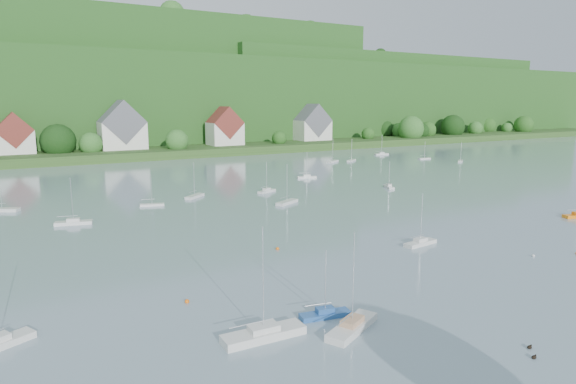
{
  "coord_description": "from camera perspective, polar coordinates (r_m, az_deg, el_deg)",
  "views": [
    {
      "loc": [
        -34.51,
        -1.57,
        20.04
      ],
      "look_at": [
        10.06,
        75.0,
        4.0
      ],
      "focal_mm": 30.91,
      "sensor_mm": 36.0,
      "label": 1
    }
  ],
  "objects": [
    {
      "name": "far_shore_strip",
      "position": [
        205.34,
        -20.46,
        4.44
      ],
      "size": [
        600.0,
        60.0,
        3.0
      ],
      "primitive_type": "cube",
      "color": "#28491B",
      "rests_on": "ground"
    },
    {
      "name": "forested_ridge",
      "position": [
        272.4,
        -23.21,
        10.05
      ],
      "size": [
        620.0,
        181.22,
        69.89
      ],
      "color": "#1B4516",
      "rests_on": "ground"
    },
    {
      "name": "village_building_1",
      "position": [
        190.96,
        -28.94,
        5.6
      ],
      "size": [
        12.0,
        9.36,
        14.0
      ],
      "color": "silver",
      "rests_on": "far_shore_strip"
    },
    {
      "name": "village_building_2",
      "position": [
        193.89,
        -18.54,
        6.85
      ],
      "size": [
        16.0,
        11.44,
        18.0
      ],
      "color": "silver",
      "rests_on": "far_shore_strip"
    },
    {
      "name": "village_building_3",
      "position": [
        204.0,
        -7.28,
        7.2
      ],
      "size": [
        13.0,
        10.4,
        15.5
      ],
      "color": "silver",
      "rests_on": "far_shore_strip"
    },
    {
      "name": "village_building_4",
      "position": [
        228.72,
        2.84,
        7.63
      ],
      "size": [
        15.0,
        10.4,
        16.5
      ],
      "color": "silver",
      "rests_on": "far_shore_strip"
    },
    {
      "name": "near_sailboat_0",
      "position": [
        44.33,
        -2.82,
        -15.91
      ],
      "size": [
        7.44,
        2.33,
        9.96
      ],
      "rotation": [
        0.0,
        0.0,
        -0.04
      ],
      "color": "silver",
      "rests_on": "ground"
    },
    {
      "name": "near_sailboat_1",
      "position": [
        48.35,
        4.28,
        -13.74
      ],
      "size": [
        5.05,
        2.27,
        6.59
      ],
      "rotation": [
        0.0,
        0.0,
        -0.19
      ],
      "color": "#28569A",
      "rests_on": "ground"
    },
    {
      "name": "near_sailboat_2",
      "position": [
        46.01,
        7.39,
        -15.0
      ],
      "size": [
        6.87,
        4.65,
        9.08
      ],
      "rotation": [
        0.0,
        0.0,
        0.46
      ],
      "color": "silver",
      "rests_on": "ground"
    },
    {
      "name": "near_sailboat_3",
      "position": [
        73.41,
        14.98,
        -5.6
      ],
      "size": [
        5.67,
        2.18,
        7.45
      ],
      "rotation": [
        0.0,
        0.0,
        0.12
      ],
      "color": "silver",
      "rests_on": "ground"
    },
    {
      "name": "mooring_buoy_1",
      "position": [
        73.43,
        26.37,
        -6.68
      ],
      "size": [
        0.41,
        0.41,
        0.41
      ],
      "primitive_type": "sphere",
      "color": "silver",
      "rests_on": "ground"
    },
    {
      "name": "mooring_buoy_3",
      "position": [
        68.94,
        -1.22,
        -6.64
      ],
      "size": [
        0.46,
        0.46,
        0.46
      ],
      "primitive_type": "sphere",
      "color": "orange",
      "rests_on": "ground"
    },
    {
      "name": "mooring_buoy_5",
      "position": [
        52.57,
        -11.53,
        -12.36
      ],
      "size": [
        0.48,
        0.48,
        0.48
      ],
      "primitive_type": "sphere",
      "color": "orange",
      "rests_on": "ground"
    },
    {
      "name": "duck_pair",
      "position": [
        46.59,
        26.23,
        -16.18
      ],
      "size": [
        1.7,
        1.5,
        0.35
      ],
      "color": "black",
      "rests_on": "ground"
    },
    {
      "name": "far_sailboat_cluster",
      "position": [
        124.27,
        -12.78,
        0.9
      ],
      "size": [
        193.32,
        66.23,
        8.71
      ],
      "color": "silver",
      "rests_on": "ground"
    }
  ]
}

